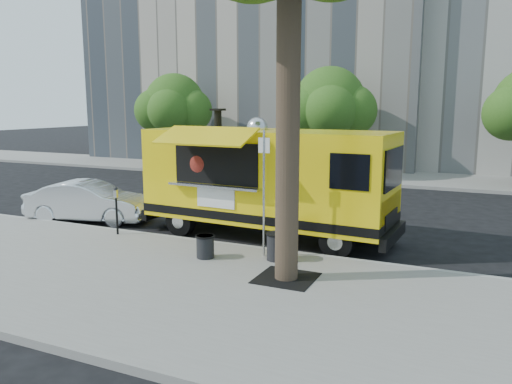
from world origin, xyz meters
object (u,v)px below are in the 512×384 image
at_px(far_tree_b, 330,103).
at_px(sign_post, 264,186).
at_px(food_truck, 266,179).
at_px(parking_meter, 116,205).
at_px(far_tree_a, 175,104).
at_px(sedan, 90,202).
at_px(trash_bin_left, 205,246).
at_px(trash_bin_right, 277,246).

height_order(far_tree_b, sign_post, far_tree_b).
bearing_deg(food_truck, parking_meter, -149.16).
distance_m(far_tree_a, sedan, 13.53).
bearing_deg(far_tree_a, trash_bin_left, -54.58).
relative_size(far_tree_a, trash_bin_right, 8.37).
xyz_separation_m(parking_meter, trash_bin_right, (4.95, -0.34, -0.49)).
xyz_separation_m(far_tree_b, food_truck, (1.69, -12.13, -2.14)).
distance_m(far_tree_a, trash_bin_right, 18.69).
bearing_deg(far_tree_b, parking_meter, -98.10).
distance_m(far_tree_a, food_truck, 16.00).
bearing_deg(far_tree_b, far_tree_a, -177.46).
bearing_deg(sedan, food_truck, -98.25).
xyz_separation_m(far_tree_b, sedan, (-4.24, -12.68, -3.18)).
bearing_deg(far_tree_b, sign_post, -79.85).
bearing_deg(food_truck, sedan, -171.38).
height_order(far_tree_a, sign_post, far_tree_a).
height_order(far_tree_a, parking_meter, far_tree_a).
height_order(far_tree_a, trash_bin_left, far_tree_a).
distance_m(food_truck, sedan, 6.04).
xyz_separation_m(far_tree_a, trash_bin_left, (10.34, -14.54, -3.33)).
xyz_separation_m(far_tree_b, trash_bin_right, (2.95, -14.39, -3.34)).
height_order(far_tree_b, sedan, far_tree_b).
bearing_deg(sedan, far_tree_a, 7.65).
xyz_separation_m(parking_meter, food_truck, (3.69, 1.92, 0.71)).
height_order(far_tree_a, trash_bin_right, far_tree_a).
xyz_separation_m(far_tree_b, sign_post, (2.55, -14.25, -1.98)).
distance_m(far_tree_a, parking_meter, 15.59).
bearing_deg(far_tree_b, trash_bin_right, -78.42).
height_order(parking_meter, trash_bin_right, parking_meter).
xyz_separation_m(far_tree_b, trash_bin_left, (1.34, -14.94, -3.39)).
relative_size(sign_post, parking_meter, 2.25).
height_order(parking_meter, sedan, parking_meter).
distance_m(far_tree_a, sign_post, 18.14).
xyz_separation_m(sedan, trash_bin_right, (7.19, -1.71, -0.16)).
bearing_deg(food_truck, trash_bin_left, -93.69).
relative_size(sign_post, sedan, 0.75).
bearing_deg(far_tree_a, sign_post, -50.17).
relative_size(far_tree_b, trash_bin_right, 8.59).
height_order(sign_post, food_truck, food_truck).
relative_size(trash_bin_left, trash_bin_right, 0.85).
distance_m(far_tree_b, trash_bin_left, 15.38).
height_order(far_tree_b, food_truck, far_tree_b).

